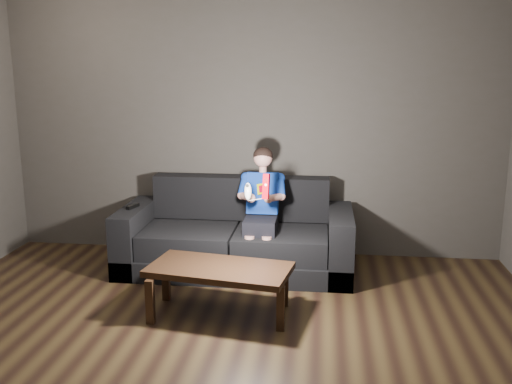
# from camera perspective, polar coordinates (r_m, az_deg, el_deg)

# --- Properties ---
(floor) EXTENTS (5.00, 5.00, 0.00)m
(floor) POSITION_cam_1_polar(r_m,az_deg,el_deg) (3.79, -5.27, -17.89)
(floor) COLOR black
(floor) RESTS_ON ground
(back_wall) EXTENTS (5.00, 0.04, 2.70)m
(back_wall) POSITION_cam_1_polar(r_m,az_deg,el_deg) (5.76, -0.37, 6.97)
(back_wall) COLOR #413E39
(back_wall) RESTS_ON ground
(sofa) EXTENTS (2.17, 0.94, 0.84)m
(sofa) POSITION_cam_1_polar(r_m,az_deg,el_deg) (5.45, -1.97, -4.93)
(sofa) COLOR black
(sofa) RESTS_ON floor
(child) EXTENTS (0.43, 0.53, 1.07)m
(child) POSITION_cam_1_polar(r_m,az_deg,el_deg) (5.25, 0.57, -0.77)
(child) COLOR black
(child) RESTS_ON sofa
(wii_remote_red) EXTENTS (0.06, 0.09, 0.22)m
(wii_remote_red) POSITION_cam_1_polar(r_m,az_deg,el_deg) (4.79, 1.01, 0.56)
(wii_remote_red) COLOR red
(wii_remote_red) RESTS_ON child
(nunchuk_white) EXTENTS (0.08, 0.10, 0.16)m
(nunchuk_white) POSITION_cam_1_polar(r_m,az_deg,el_deg) (4.82, -0.81, 0.07)
(nunchuk_white) COLOR white
(nunchuk_white) RESTS_ON child
(wii_remote_black) EXTENTS (0.08, 0.17, 0.03)m
(wii_remote_black) POSITION_cam_1_polar(r_m,az_deg,el_deg) (5.51, -12.22, -1.40)
(wii_remote_black) COLOR black
(wii_remote_black) RESTS_ON sofa
(coffee_table) EXTENTS (1.16, 0.71, 0.39)m
(coffee_table) POSITION_cam_1_polar(r_m,az_deg,el_deg) (4.47, -3.67, -8.08)
(coffee_table) COLOR black
(coffee_table) RESTS_ON floor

